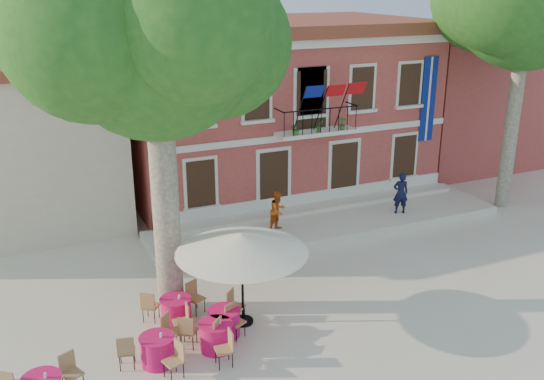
{
  "coord_description": "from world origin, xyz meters",
  "views": [
    {
      "loc": [
        -8.89,
        -14.78,
        9.16
      ],
      "look_at": [
        -0.78,
        3.5,
        2.17
      ],
      "focal_mm": 40.0,
      "sensor_mm": 36.0,
      "label": 1
    }
  ],
  "objects": [
    {
      "name": "terrace",
      "position": [
        2.0,
        4.4,
        0.15
      ],
      "size": [
        14.0,
        3.4,
        0.3
      ],
      "primitive_type": "cube",
      "color": "silver",
      "rests_on": "ground"
    },
    {
      "name": "neighbor_east",
      "position": [
        14.0,
        11.0,
        3.22
      ],
      "size": [
        9.4,
        9.4,
        6.4
      ],
      "color": "#B55041",
      "rests_on": "ground"
    },
    {
      "name": "cafe_table_4",
      "position": [
        -4.28,
        -1.23,
        0.42
      ],
      "size": [
        1.68,
        1.63,
        0.95
      ],
      "color": "#ED1665",
      "rests_on": "ground"
    },
    {
      "name": "pedestrian_navy",
      "position": [
        4.94,
        3.8,
        1.14
      ],
      "size": [
        0.71,
        0.57,
        1.67
      ],
      "primitive_type": "imported",
      "rotation": [
        0.0,
        0.0,
        2.82
      ],
      "color": "black",
      "rests_on": "terrace"
    },
    {
      "name": "cafe_table_3",
      "position": [
        -5.31,
        -0.1,
        0.43
      ],
      "size": [
        1.87,
        1.7,
        0.95
      ],
      "color": "#ED1665",
      "rests_on": "ground"
    },
    {
      "name": "cafe_table_1",
      "position": [
        -4.71,
        -1.77,
        0.43
      ],
      "size": [
        1.87,
        1.68,
        0.95
      ],
      "color": "#ED1665",
      "rests_on": "ground"
    },
    {
      "name": "main_building",
      "position": [
        2.0,
        9.99,
        3.78
      ],
      "size": [
        13.5,
        9.59,
        7.5
      ],
      "color": "#B55041",
      "rests_on": "ground"
    },
    {
      "name": "pedestrian_orange",
      "position": [
        -0.22,
        4.22,
        1.06
      ],
      "size": [
        0.91,
        0.84,
        1.51
      ],
      "primitive_type": "imported",
      "rotation": [
        0.0,
        0.0,
        0.46
      ],
      "color": "#CF5618",
      "rests_on": "terrace"
    },
    {
      "name": "patio_umbrella",
      "position": [
        -3.59,
        -0.83,
        2.42
      ],
      "size": [
        3.62,
        3.62,
        2.69
      ],
      "color": "black",
      "rests_on": "ground"
    },
    {
      "name": "cafe_table_0",
      "position": [
        -6.25,
        -1.78,
        0.43
      ],
      "size": [
        1.8,
        1.82,
        0.95
      ],
      "color": "#ED1665",
      "rests_on": "ground"
    },
    {
      "name": "ground",
      "position": [
        0.0,
        0.0,
        0.0
      ],
      "size": [
        90.0,
        90.0,
        0.0
      ],
      "primitive_type": "plane",
      "color": "beige",
      "rests_on": "ground"
    },
    {
      "name": "plane_tree_west",
      "position": [
        -5.24,
        0.7,
        7.7
      ],
      "size": [
        5.33,
        5.33,
        10.47
      ],
      "color": "#A59E84",
      "rests_on": "ground"
    }
  ]
}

